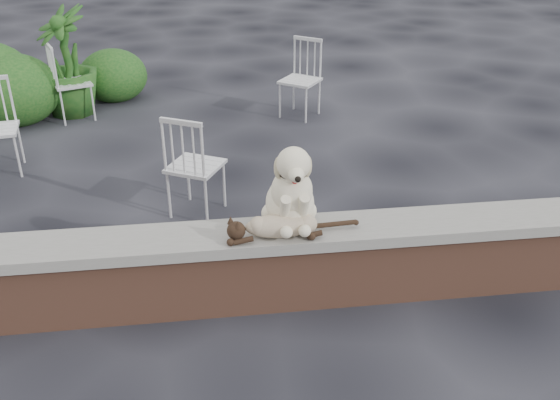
{
  "coord_description": "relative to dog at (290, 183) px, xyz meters",
  "views": [
    {
      "loc": [
        0.14,
        -3.56,
        2.7
      ],
      "look_at": [
        0.63,
        0.2,
        0.7
      ],
      "focal_mm": 39.85,
      "sensor_mm": 36.0,
      "label": 1
    }
  ],
  "objects": [
    {
      "name": "ground",
      "position": [
        -0.68,
        -0.07,
        -0.89
      ],
      "size": [
        60.0,
        60.0,
        0.0
      ],
      "primitive_type": "plane",
      "color": "black",
      "rests_on": "ground"
    },
    {
      "name": "brick_wall",
      "position": [
        -0.68,
        -0.07,
        -0.64
      ],
      "size": [
        6.0,
        0.3,
        0.5
      ],
      "primitive_type": "cube",
      "color": "brown",
      "rests_on": "ground"
    },
    {
      "name": "capstone",
      "position": [
        -0.68,
        -0.07,
        -0.35
      ],
      "size": [
        6.2,
        0.4,
        0.08
      ],
      "primitive_type": "cube",
      "color": "slate",
      "rests_on": "brick_wall"
    },
    {
      "name": "dog",
      "position": [
        0.0,
        0.0,
        0.0
      ],
      "size": [
        0.42,
        0.55,
        0.63
      ],
      "primitive_type": null,
      "rotation": [
        0.0,
        0.0,
        0.01
      ],
      "color": "beige",
      "rests_on": "capstone"
    },
    {
      "name": "cat",
      "position": [
        -0.08,
        -0.15,
        -0.23
      ],
      "size": [
        1.06,
        0.26,
        0.18
      ],
      "primitive_type": null,
      "rotation": [
        0.0,
        0.0,
        0.01
      ],
      "color": "tan",
      "rests_on": "capstone"
    },
    {
      "name": "chair_e",
      "position": [
        -2.09,
        3.93,
        -0.42
      ],
      "size": [
        0.73,
        0.73,
        0.94
      ],
      "primitive_type": null,
      "rotation": [
        0.0,
        0.0,
        1.95
      ],
      "color": "white",
      "rests_on": "ground"
    },
    {
      "name": "chair_d",
      "position": [
        0.66,
        3.66,
        -0.42
      ],
      "size": [
        0.78,
        0.78,
        0.94
      ],
      "primitive_type": null,
      "rotation": [
        0.0,
        0.0,
        -0.64
      ],
      "color": "white",
      "rests_on": "ground"
    },
    {
      "name": "chair_c",
      "position": [
        -0.64,
        1.32,
        -0.42
      ],
      "size": [
        0.76,
        0.76,
        0.94
      ],
      "primitive_type": null,
      "rotation": [
        0.0,
        0.0,
        2.66
      ],
      "color": "white",
      "rests_on": "ground"
    },
    {
      "name": "potted_plant_b",
      "position": [
        -2.16,
        4.13,
        -0.23
      ],
      "size": [
        1.04,
        1.04,
        1.32
      ],
      "primitive_type": "imported",
      "rotation": [
        0.0,
        0.0,
        -0.93
      ],
      "color": "#134315",
      "rests_on": "ground"
    },
    {
      "name": "shrubbery",
      "position": [
        -2.79,
        4.11,
        -0.49
      ],
      "size": [
        2.55,
        1.64,
        1.01
      ],
      "color": "#134315",
      "rests_on": "ground"
    }
  ]
}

